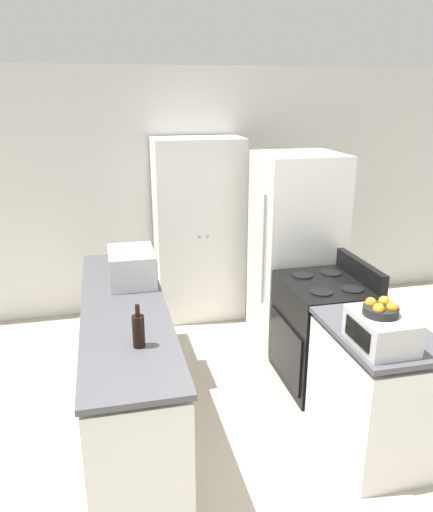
{
  "coord_description": "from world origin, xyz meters",
  "views": [
    {
      "loc": [
        -0.89,
        -2.03,
        2.34
      ],
      "look_at": [
        0.0,
        1.78,
        1.05
      ],
      "focal_mm": 35.0,
      "sensor_mm": 36.0,
      "label": 1
    }
  ],
  "objects_px": {
    "toaster_oven": "(381,331)",
    "refrigerator": "(295,251)",
    "fruit_bowl": "(381,309)",
    "wine_bottle": "(138,330)",
    "microwave": "(132,267)",
    "pantry_cabinet": "(199,230)",
    "stove": "(323,332)"
  },
  "relations": [
    {
      "from": "microwave",
      "to": "wine_bottle",
      "type": "bearing_deg",
      "value": -92.04
    },
    {
      "from": "stove",
      "to": "wine_bottle",
      "type": "bearing_deg",
      "value": -155.18
    },
    {
      "from": "wine_bottle",
      "to": "fruit_bowl",
      "type": "height_order",
      "value": "fruit_bowl"
    },
    {
      "from": "microwave",
      "to": "stove",
      "type": "bearing_deg",
      "value": -13.59
    },
    {
      "from": "fruit_bowl",
      "to": "refrigerator",
      "type": "bearing_deg",
      "value": 83.79
    },
    {
      "from": "microwave",
      "to": "wine_bottle",
      "type": "relative_size",
      "value": 1.76
    },
    {
      "from": "stove",
      "to": "fruit_bowl",
      "type": "distance_m",
      "value": 1.24
    },
    {
      "from": "stove",
      "to": "fruit_bowl",
      "type": "relative_size",
      "value": 5.03
    },
    {
      "from": "stove",
      "to": "microwave",
      "type": "relative_size",
      "value": 2.2
    },
    {
      "from": "pantry_cabinet",
      "to": "microwave",
      "type": "bearing_deg",
      "value": -122.74
    },
    {
      "from": "toaster_oven",
      "to": "refrigerator",
      "type": "bearing_deg",
      "value": 84.21
    },
    {
      "from": "pantry_cabinet",
      "to": "refrigerator",
      "type": "height_order",
      "value": "pantry_cabinet"
    },
    {
      "from": "pantry_cabinet",
      "to": "toaster_oven",
      "type": "relative_size",
      "value": 4.75
    },
    {
      "from": "stove",
      "to": "toaster_oven",
      "type": "height_order",
      "value": "toaster_oven"
    },
    {
      "from": "pantry_cabinet",
      "to": "refrigerator",
      "type": "xyz_separation_m",
      "value": [
        0.78,
        -0.79,
        -0.04
      ]
    },
    {
      "from": "toaster_oven",
      "to": "fruit_bowl",
      "type": "distance_m",
      "value": 0.14
    },
    {
      "from": "refrigerator",
      "to": "toaster_oven",
      "type": "xyz_separation_m",
      "value": [
        -0.18,
        -1.82,
        0.08
      ]
    },
    {
      "from": "stove",
      "to": "refrigerator",
      "type": "distance_m",
      "value": 0.91
    },
    {
      "from": "pantry_cabinet",
      "to": "refrigerator",
      "type": "relative_size",
      "value": 1.05
    },
    {
      "from": "microwave",
      "to": "pantry_cabinet",
      "type": "bearing_deg",
      "value": 57.26
    },
    {
      "from": "stove",
      "to": "refrigerator",
      "type": "relative_size",
      "value": 0.58
    },
    {
      "from": "stove",
      "to": "fruit_bowl",
      "type": "xyz_separation_m",
      "value": [
        -0.15,
        -1.03,
        0.68
      ]
    },
    {
      "from": "toaster_oven",
      "to": "pantry_cabinet",
      "type": "bearing_deg",
      "value": 102.78
    },
    {
      "from": "wine_bottle",
      "to": "toaster_oven",
      "type": "height_order",
      "value": "wine_bottle"
    },
    {
      "from": "pantry_cabinet",
      "to": "microwave",
      "type": "height_order",
      "value": "pantry_cabinet"
    },
    {
      "from": "refrigerator",
      "to": "wine_bottle",
      "type": "relative_size",
      "value": 6.72
    },
    {
      "from": "toaster_oven",
      "to": "fruit_bowl",
      "type": "xyz_separation_m",
      "value": [
        -0.01,
        0.01,
        0.14
      ]
    },
    {
      "from": "toaster_oven",
      "to": "fruit_bowl",
      "type": "relative_size",
      "value": 1.92
    },
    {
      "from": "stove",
      "to": "wine_bottle",
      "type": "relative_size",
      "value": 3.87
    },
    {
      "from": "pantry_cabinet",
      "to": "toaster_oven",
      "type": "bearing_deg",
      "value": -77.22
    },
    {
      "from": "microwave",
      "to": "wine_bottle",
      "type": "xyz_separation_m",
      "value": [
        -0.04,
        -1.08,
        -0.03
      ]
    },
    {
      "from": "refrigerator",
      "to": "microwave",
      "type": "height_order",
      "value": "refrigerator"
    }
  ]
}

